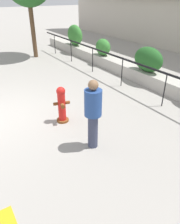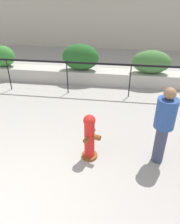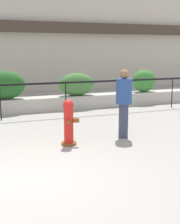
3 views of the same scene
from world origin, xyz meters
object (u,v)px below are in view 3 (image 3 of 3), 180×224
object	(u,v)px
hedge_bush_3	(77,84)
fire_hydrant	(69,122)
pedestrian	(124,99)
hedge_bush_2	(5,85)
hedge_bush_4	(144,81)

from	to	relation	value
hedge_bush_3	fire_hydrant	distance (m)	4.67
pedestrian	hedge_bush_3	bearing A→B (deg)	87.57
fire_hydrant	hedge_bush_2	bearing A→B (deg)	102.64
hedge_bush_4	fire_hydrant	world-z (taller)	hedge_bush_4
hedge_bush_3	hedge_bush_4	bearing A→B (deg)	0.00
hedge_bush_4	hedge_bush_2	bearing A→B (deg)	180.00
hedge_bush_2	hedge_bush_4	size ratio (longest dim) A/B	1.38
fire_hydrant	hedge_bush_3	bearing A→B (deg)	69.13
hedge_bush_3	fire_hydrant	world-z (taller)	hedge_bush_3
hedge_bush_4	pedestrian	xyz separation A→B (m)	(-3.10, -4.25, 0.04)
hedge_bush_3	fire_hydrant	size ratio (longest dim) A/B	1.30
hedge_bush_2	hedge_bush_3	xyz separation A→B (m)	(2.63, 0.00, -0.07)
hedge_bush_2	hedge_bush_3	size ratio (longest dim) A/B	0.99
hedge_bush_3	pedestrian	xyz separation A→B (m)	(-0.18, -4.25, 0.06)
hedge_bush_2	fire_hydrant	xyz separation A→B (m)	(0.98, -4.35, -0.44)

